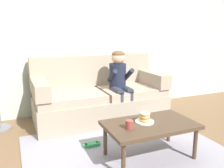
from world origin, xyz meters
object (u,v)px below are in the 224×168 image
(coffee_table, at_px, (150,127))
(donut, at_px, (145,120))
(couch, at_px, (99,97))
(person_child, at_px, (120,79))
(mug, at_px, (129,125))
(toy_controller, at_px, (92,145))

(coffee_table, distance_m, donut, 0.10)
(couch, distance_m, person_child, 0.46)
(donut, relative_size, mug, 1.33)
(donut, distance_m, mug, 0.25)
(couch, bearing_deg, person_child, -39.65)
(coffee_table, bearing_deg, person_child, 81.59)
(donut, xyz_separation_m, toy_controller, (-0.47, 0.44, -0.42))
(couch, xyz_separation_m, person_child, (0.26, -0.21, 0.31))
(mug, bearing_deg, donut, 21.04)
(couch, distance_m, coffee_table, 1.38)
(person_child, bearing_deg, coffee_table, -98.41)
(donut, height_order, mug, mug)
(toy_controller, bearing_deg, donut, -12.20)
(couch, bearing_deg, toy_controller, -115.71)
(coffee_table, bearing_deg, toy_controller, 136.67)
(couch, height_order, toy_controller, couch)
(mug, xyz_separation_m, toy_controller, (-0.24, 0.53, -0.43))
(coffee_table, relative_size, mug, 10.98)
(donut, bearing_deg, toy_controller, 136.84)
(couch, relative_size, toy_controller, 9.00)
(couch, relative_size, coffee_table, 2.06)
(coffee_table, distance_m, mug, 0.30)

